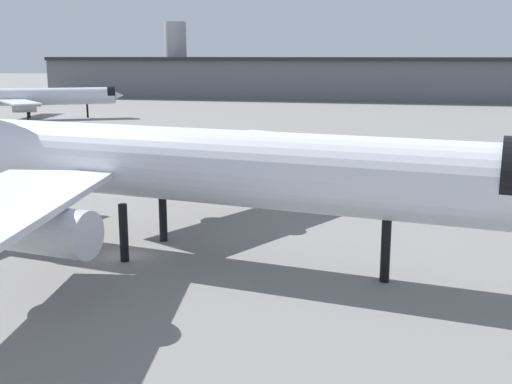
% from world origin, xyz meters
% --- Properties ---
extents(ground, '(900.00, 900.00, 0.00)m').
position_xyz_m(ground, '(0.00, 0.00, 0.00)').
color(ground, slate).
extents(airliner_near_gate, '(55.83, 49.87, 15.63)m').
position_xyz_m(airliner_near_gate, '(3.28, 1.14, 6.89)').
color(airliner_near_gate, silver).
rests_on(airliner_near_gate, ground).
extents(airliner_far_taxiway, '(39.59, 35.33, 11.58)m').
position_xyz_m(airliner_far_taxiway, '(-52.66, 99.23, 5.10)').
color(airliner_far_taxiway, silver).
rests_on(airliner_far_taxiway, ground).
extents(terminal_building, '(238.68, 52.64, 25.98)m').
position_xyz_m(terminal_building, '(34.57, 171.22, 7.17)').
color(terminal_building, slate).
rests_on(terminal_building, ground).
extents(service_truck_front, '(4.41, 5.96, 3.00)m').
position_xyz_m(service_truck_front, '(30.33, 23.72, 1.59)').
color(service_truck_front, black).
rests_on(service_truck_front, ground).
extents(baggage_tug_wing, '(3.57, 2.86, 1.85)m').
position_xyz_m(baggage_tug_wing, '(32.87, 17.42, 0.97)').
color(baggage_tug_wing, black).
rests_on(baggage_tug_wing, ground).
extents(traffic_cone_near_nose, '(0.60, 0.60, 0.76)m').
position_xyz_m(traffic_cone_near_nose, '(24.51, 27.55, 0.38)').
color(traffic_cone_near_nose, '#F2600C').
rests_on(traffic_cone_near_nose, ground).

